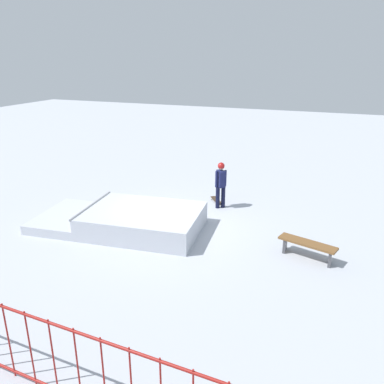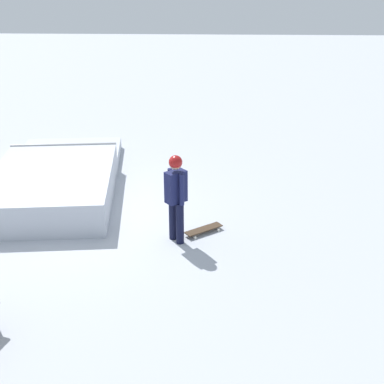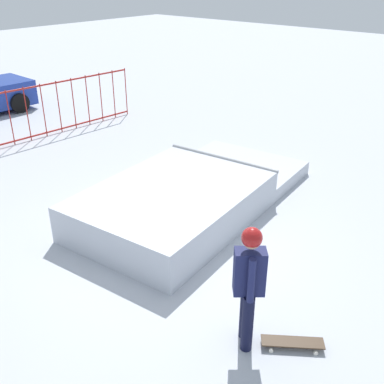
{
  "view_description": "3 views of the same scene",
  "coord_description": "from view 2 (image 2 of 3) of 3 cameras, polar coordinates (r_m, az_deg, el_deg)",
  "views": [
    {
      "loc": [
        -4.9,
        10.81,
        5.37
      ],
      "look_at": [
        -0.28,
        -1.01,
        0.9
      ],
      "focal_mm": 36.62,
      "sensor_mm": 36.0,
      "label": 1
    },
    {
      "loc": [
        -9.63,
        -2.79,
        4.87
      ],
      "look_at": [
        -0.91,
        -2.46,
        1.0
      ],
      "focal_mm": 48.52,
      "sensor_mm": 36.0,
      "label": 2
    },
    {
      "loc": [
        -4.79,
        -4.55,
        4.41
      ],
      "look_at": [
        1.02,
        0.44,
        0.6
      ],
      "focal_mm": 42.77,
      "sensor_mm": 36.0,
      "label": 3
    }
  ],
  "objects": [
    {
      "name": "skate_ramp",
      "position": [
        12.27,
        -14.68,
        1.33
      ],
      "size": [
        5.65,
        3.17,
        0.74
      ],
      "rotation": [
        0.0,
        0.0,
        0.11
      ],
      "color": "silver",
      "rests_on": "ground"
    },
    {
      "name": "skater",
      "position": [
        9.52,
        -1.78,
        -0.04
      ],
      "size": [
        0.42,
        0.43,
        1.73
      ],
      "rotation": [
        0.0,
        0.0,
        2.29
      ],
      "color": "black",
      "rests_on": "ground"
    },
    {
      "name": "ground_plane",
      "position": [
        11.14,
        -12.55,
        -2.61
      ],
      "size": [
        60.0,
        60.0,
        0.0
      ],
      "primitive_type": "plane",
      "color": "#B2B7C1"
    },
    {
      "name": "skateboard",
      "position": [
        10.2,
        1.29,
        -4.12
      ],
      "size": [
        0.63,
        0.76,
        0.09
      ],
      "rotation": [
        0.0,
        0.0,
        2.2
      ],
      "color": "#3F2D1E",
      "rests_on": "ground"
    }
  ]
}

